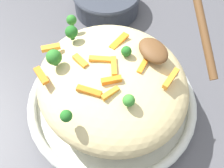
{
  "coord_description": "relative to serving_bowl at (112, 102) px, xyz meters",
  "views": [
    {
      "loc": [
        0.22,
        -0.13,
        0.44
      ],
      "look_at": [
        0.0,
        0.0,
        0.08
      ],
      "focal_mm": 42.99,
      "sensor_mm": 36.0,
      "label": 1
    }
  ],
  "objects": [
    {
      "name": "carrot_piece_8",
      "position": [
        -0.01,
        -0.01,
        0.11
      ],
      "size": [
        0.03,
        0.04,
        0.01
      ],
      "primitive_type": "cube",
      "rotation": [
        0.0,
        0.0,
        4.1
      ],
      "color": "orange",
      "rests_on": "pasta_mound"
    },
    {
      "name": "carrot_piece_10",
      "position": [
        0.02,
        -0.05,
        0.11
      ],
      "size": [
        0.03,
        0.03,
        0.01
      ],
      "primitive_type": "cube",
      "rotation": [
        0.0,
        0.0,
        3.85
      ],
      "color": "orange",
      "rests_on": "pasta_mound"
    },
    {
      "name": "carrot_piece_9",
      "position": [
        0.06,
        0.06,
        0.11
      ],
      "size": [
        0.02,
        0.04,
        0.01
      ],
      "primitive_type": "cube",
      "rotation": [
        0.0,
        0.0,
        2.02
      ],
      "color": "orange",
      "rests_on": "pasta_mound"
    },
    {
      "name": "broccoli_floret_5",
      "position": [
        -0.09,
        -0.03,
        0.12
      ],
      "size": [
        0.02,
        0.02,
        0.03
      ],
      "color": "#205B1C",
      "rests_on": "pasta_mound"
    },
    {
      "name": "ground_plane",
      "position": [
        0.0,
        0.0,
        -0.02
      ],
      "size": [
        2.4,
        2.4,
        0.0
      ],
      "primitive_type": "plane",
      "color": "#4C4C51"
    },
    {
      "name": "carrot_piece_2",
      "position": [
        0.01,
        0.0,
        0.11
      ],
      "size": [
        0.03,
        0.02,
        0.01
      ],
      "primitive_type": "cube",
      "rotation": [
        0.0,
        0.0,
        5.81
      ],
      "color": "orange",
      "rests_on": "pasta_mound"
    },
    {
      "name": "carrot_piece_0",
      "position": [
        0.03,
        -0.02,
        0.11
      ],
      "size": [
        0.02,
        0.03,
        0.01
      ],
      "primitive_type": "cube",
      "rotation": [
        0.0,
        0.0,
        4.42
      ],
      "color": "orange",
      "rests_on": "pasta_mound"
    },
    {
      "name": "carrot_piece_3",
      "position": [
        -0.04,
        0.03,
        0.11
      ],
      "size": [
        0.03,
        0.04,
        0.01
      ],
      "primitive_type": "cube",
      "rotation": [
        0.0,
        0.0,
        1.98
      ],
      "color": "orange",
      "rests_on": "pasta_mound"
    },
    {
      "name": "broccoli_floret_1",
      "position": [
        0.05,
        -0.1,
        0.11
      ],
      "size": [
        0.02,
        0.02,
        0.02
      ],
      "color": "#205B1C",
      "rests_on": "pasta_mound"
    },
    {
      "name": "carrot_piece_1",
      "position": [
        -0.08,
        -0.07,
        0.11
      ],
      "size": [
        0.02,
        0.03,
        0.01
      ],
      "primitive_type": "cube",
      "rotation": [
        0.0,
        0.0,
        1.32
      ],
      "color": "orange",
      "rests_on": "pasta_mound"
    },
    {
      "name": "serving_bowl",
      "position": [
        0.0,
        0.0,
        0.0
      ],
      "size": [
        0.31,
        0.31,
        0.04
      ],
      "color": "silver",
      "rests_on": "ground_plane"
    },
    {
      "name": "serving_spoon",
      "position": [
        0.02,
        0.09,
        0.13
      ],
      "size": [
        0.14,
        0.12,
        0.09
      ],
      "color": "brown",
      "rests_on": "pasta_mound"
    },
    {
      "name": "broccoli_floret_3",
      "position": [
        -0.05,
        -0.07,
        0.12
      ],
      "size": [
        0.02,
        0.02,
        0.03
      ],
      "color": "#296820",
      "rests_on": "pasta_mound"
    },
    {
      "name": "carrot_piece_7",
      "position": [
        0.03,
        0.04,
        0.11
      ],
      "size": [
        0.02,
        0.03,
        0.01
      ],
      "primitive_type": "cube",
      "rotation": [
        0.0,
        0.0,
        5.3
      ],
      "color": "orange",
      "rests_on": "pasta_mound"
    },
    {
      "name": "carrot_piece_6",
      "position": [
        -0.03,
        -0.04,
        0.11
      ],
      "size": [
        0.03,
        0.02,
        0.01
      ],
      "primitive_type": "cube",
      "rotation": [
        0.0,
        0.0,
        0.21
      ],
      "color": "orange",
      "rests_on": "pasta_mound"
    },
    {
      "name": "pasta_mound",
      "position": [
        0.0,
        0.0,
        0.06
      ],
      "size": [
        0.26,
        0.25,
        0.1
      ],
      "primitive_type": "ellipsoid",
      "color": "#DBC689",
      "rests_on": "serving_bowl"
    },
    {
      "name": "broccoli_floret_4",
      "position": [
        0.07,
        -0.01,
        0.11
      ],
      "size": [
        0.02,
        0.02,
        0.02
      ],
      "color": "#377928",
      "rests_on": "pasta_mound"
    },
    {
      "name": "carrot_piece_11",
      "position": [
        -0.04,
        -0.1,
        0.1
      ],
      "size": [
        0.03,
        0.01,
        0.01
      ],
      "primitive_type": "cube",
      "rotation": [
        0.0,
        0.0,
        3.21
      ],
      "color": "orange",
      "rests_on": "pasta_mound"
    },
    {
      "name": "carrot_piece_5",
      "position": [
        -0.01,
        0.07,
        0.1
      ],
      "size": [
        0.03,
        0.02,
        0.01
      ],
      "primitive_type": "cube",
      "rotation": [
        0.0,
        0.0,
        3.73
      ],
      "color": "orange",
      "rests_on": "pasta_mound"
    },
    {
      "name": "broccoli_floret_2",
      "position": [
        -0.11,
        -0.01,
        0.12
      ],
      "size": [
        0.02,
        0.02,
        0.02
      ],
      "color": "#296820",
      "rests_on": "pasta_mound"
    },
    {
      "name": "broccoli_floret_0",
      "position": [
        -0.01,
        0.03,
        0.12
      ],
      "size": [
        0.02,
        0.02,
        0.02
      ],
      "color": "#205B1C",
      "rests_on": "pasta_mound"
    },
    {
      "name": "carrot_piece_4",
      "position": [
        0.04,
        -0.03,
        0.11
      ],
      "size": [
        0.01,
        0.03,
        0.01
      ],
      "primitive_type": "cube",
      "rotation": [
        0.0,
        0.0,
        1.72
      ],
      "color": "orange",
      "rests_on": "pasta_mound"
    }
  ]
}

